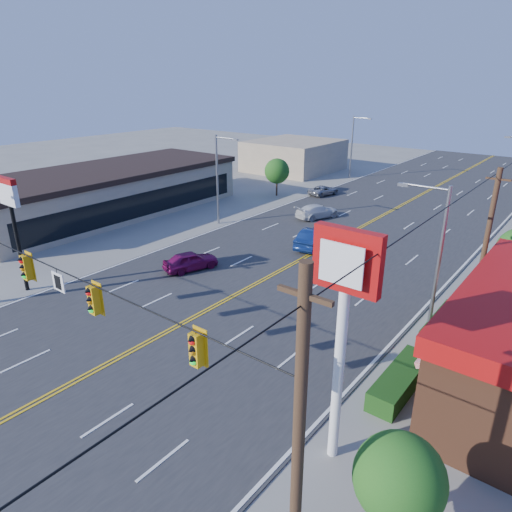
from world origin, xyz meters
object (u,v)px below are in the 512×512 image
Objects in this scene: kfc_pylon at (344,304)px; car_magenta at (191,261)px; signal_span at (43,286)px; pizza_hut_sign at (12,211)px; car_silver at (324,191)px; car_white at (317,212)px; car_blue at (314,238)px.

kfc_pylon reaches higher than car_magenta.
car_magenta is at bearing 111.35° from signal_span.
pizza_hut_sign is (-10.88, 4.00, 0.30)m from signal_span.
kfc_pylon is 2.22× the size of car_silver.
car_white is 1.16× the size of car_silver.
car_white is (-15.65, 25.02, -5.39)m from kfc_pylon.
car_white is at bearing 75.75° from pizza_hut_sign.
signal_span is 6.34× the size of car_silver.
car_white is (6.35, 25.02, -4.53)m from pizza_hut_sign.
car_silver is at bearing 120.71° from kfc_pylon.
signal_span is 2.86× the size of kfc_pylon.
pizza_hut_sign is 1.79× the size of car_silver.
signal_span is 11.87m from kfc_pylon.
car_magenta is 0.83× the size of car_blue.
kfc_pylon reaches higher than car_white.
kfc_pylon is 19.05m from car_magenta.
signal_span is at bearing 119.33° from car_white.
kfc_pylon is 30.00m from car_white.
signal_span reaches higher than kfc_pylon.
pizza_hut_sign is at bearing 74.92° from car_magenta.
car_blue is at bearing 129.67° from car_silver.
signal_span is 5.27× the size of car_blue.
car_silver is (-4.15, 8.31, -0.12)m from car_white.
car_blue reaches higher than car_silver.
car_blue is 8.13m from car_white.
car_blue is at bearing -96.15° from car_magenta.
car_magenta is (-16.08, 8.68, -5.39)m from kfc_pylon.
car_silver is at bearing 103.08° from signal_span.
kfc_pylon is 1.84× the size of car_blue.
car_white is at bearing 128.52° from car_silver.
signal_span is at bearing -20.19° from pizza_hut_sign.
car_magenta is at bearing 110.54° from car_silver.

